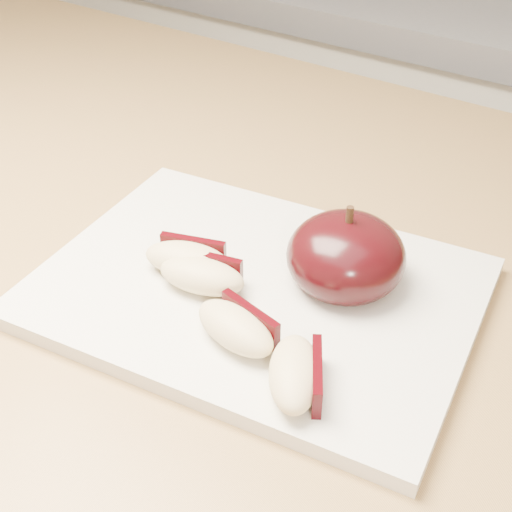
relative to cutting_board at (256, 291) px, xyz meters
The scene contains 7 objects.
back_cabinet 0.90m from the cutting_board, 89.74° to the left, with size 2.40×0.62×0.94m.
cutting_board is the anchor object (origin of this frame).
apple_half 0.07m from the cutting_board, 39.00° to the left, with size 0.10×0.10×0.07m.
apple_wedge_a 0.05m from the cutting_board, 163.13° to the right, with size 0.07×0.05×0.02m.
apple_wedge_b 0.04m from the cutting_board, 139.63° to the right, with size 0.07×0.04×0.02m.
apple_wedge_c 0.06m from the cutting_board, 67.12° to the right, with size 0.07×0.04×0.02m.
apple_wedge_d 0.10m from the cutting_board, 41.56° to the right, with size 0.06×0.07×0.02m.
Camera 1 is at (0.22, 0.08, 1.23)m, focal length 50.00 mm.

